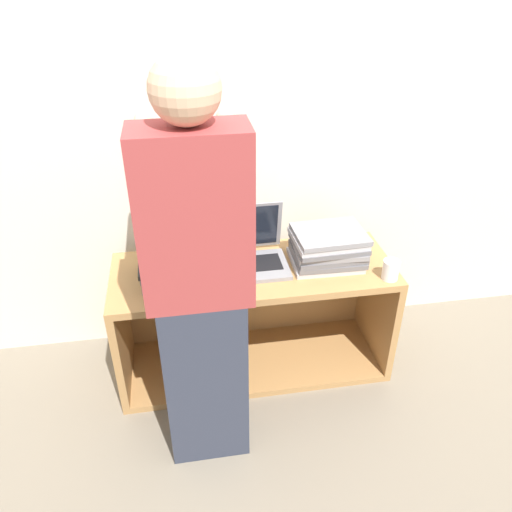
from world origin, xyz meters
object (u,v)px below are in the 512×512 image
(laptop_stack_left, at_px, (177,260))
(person, at_px, (199,288))
(mug, at_px, (391,270))
(laptop_open, at_px, (252,253))
(laptop_stack_right, at_px, (328,247))

(laptop_stack_left, distance_m, person, 0.51)
(laptop_stack_left, xyz_separation_m, mug, (1.00, -0.19, -0.04))
(laptop_open, height_order, person, person)
(laptop_open, bearing_deg, laptop_stack_right, -8.68)
(laptop_stack_right, bearing_deg, person, -144.18)
(laptop_stack_left, xyz_separation_m, laptop_stack_right, (0.74, -0.00, 0.00))
(laptop_stack_left, height_order, person, person)
(mug, bearing_deg, laptop_stack_left, 169.06)
(laptop_open, distance_m, laptop_stack_left, 0.37)
(person, bearing_deg, laptop_open, 61.83)
(laptop_stack_left, height_order, mug, laptop_stack_left)
(laptop_stack_left, relative_size, laptop_stack_right, 0.99)
(laptop_stack_left, bearing_deg, mug, -10.94)
(laptop_stack_right, distance_m, mug, 0.32)
(laptop_open, bearing_deg, person, -118.17)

